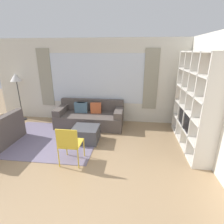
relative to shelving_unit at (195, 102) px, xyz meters
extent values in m
plane|color=#9E7F5B|center=(-2.71, -2.00, -1.14)|extent=(16.00, 16.00, 0.00)
cube|color=silver|center=(-2.71, 1.43, 0.21)|extent=(6.95, 0.07, 2.70)
cube|color=silver|center=(-2.71, 1.39, 0.31)|extent=(3.16, 0.01, 1.60)
cube|color=#9E9984|center=(-4.46, 1.38, 0.31)|extent=(0.44, 0.03, 1.90)
cube|color=#9E9984|center=(-0.96, 1.38, 0.31)|extent=(0.44, 0.03, 1.90)
cube|color=silver|center=(0.20, -0.30, 0.21)|extent=(0.07, 4.59, 2.70)
cube|color=slate|center=(-3.74, -0.18, -1.14)|extent=(2.64, 2.14, 0.01)
cube|color=silver|center=(0.16, 0.00, 0.01)|extent=(0.02, 2.09, 2.31)
cube|color=silver|center=(-0.03, -1.05, 0.01)|extent=(0.40, 0.04, 2.31)
cube|color=silver|center=(-0.03, -0.53, 0.01)|extent=(0.40, 0.04, 2.31)
cube|color=silver|center=(-0.03, 0.00, 0.01)|extent=(0.40, 0.04, 2.31)
cube|color=silver|center=(-0.03, 0.52, 0.01)|extent=(0.40, 0.04, 2.31)
cube|color=silver|center=(-0.03, 1.04, 0.01)|extent=(0.40, 0.04, 2.31)
cube|color=silver|center=(-0.03, 0.00, -1.12)|extent=(0.40, 2.09, 0.04)
cube|color=silver|center=(-0.03, 0.00, -0.68)|extent=(0.40, 2.09, 0.04)
cube|color=silver|center=(-0.03, 0.00, -0.22)|extent=(0.40, 2.09, 0.04)
cube|color=silver|center=(-0.03, 0.00, 0.25)|extent=(0.40, 2.09, 0.04)
cube|color=silver|center=(-0.03, 0.00, 0.71)|extent=(0.40, 2.09, 0.04)
cube|color=silver|center=(-0.03, 0.00, 1.15)|extent=(0.40, 2.09, 0.04)
cube|color=black|center=(-0.19, 0.01, -0.46)|extent=(0.04, 0.84, 0.39)
cube|color=black|center=(-0.17, 0.01, -0.65)|extent=(0.10, 0.24, 0.03)
cylinder|color=orange|center=(-0.05, -0.81, 0.80)|extent=(0.07, 0.07, 0.14)
cylinder|color=white|center=(-0.05, 0.82, 0.35)|extent=(0.09, 0.09, 0.18)
cube|color=orange|center=(-0.05, 0.75, -0.14)|extent=(0.09, 0.09, 0.13)
cube|color=red|center=(-0.05, 0.77, -1.07)|extent=(0.09, 0.09, 0.06)
cylinder|color=gold|center=(-0.05, -0.30, -1.07)|extent=(0.09, 0.09, 0.08)
cube|color=#564C47|center=(-2.85, 0.86, -0.94)|extent=(2.11, 0.96, 0.41)
cube|color=#564C47|center=(-2.85, 1.25, -0.54)|extent=(2.11, 0.18, 0.38)
cube|color=#564C47|center=(-3.78, 0.86, -0.63)|extent=(0.24, 0.90, 0.20)
cube|color=#564C47|center=(-1.91, 0.86, -0.63)|extent=(0.24, 0.90, 0.20)
cube|color=slate|center=(-3.11, 0.97, -0.56)|extent=(0.35, 0.14, 0.34)
cube|color=slate|center=(-3.19, 0.97, -0.56)|extent=(0.35, 0.14, 0.34)
cube|color=#C65B33|center=(-2.66, 0.97, -0.56)|extent=(0.35, 0.16, 0.34)
cube|color=#564C47|center=(-4.65, -0.74, -0.54)|extent=(0.18, 1.55, 0.38)
cube|color=#564C47|center=(-5.04, -0.08, -0.63)|extent=(0.90, 0.24, 0.20)
cube|color=#47474C|center=(-2.70, -0.16, -0.94)|extent=(0.68, 0.62, 0.40)
cylinder|color=black|center=(-5.36, 1.12, -1.13)|extent=(0.26, 0.26, 0.02)
cylinder|color=#2D2D30|center=(-5.36, 1.12, -0.45)|extent=(0.03, 0.03, 1.34)
cone|color=silver|center=(-5.36, 1.12, 0.36)|extent=(0.37, 0.37, 0.26)
cylinder|color=gold|center=(-2.56, -0.89, -0.92)|extent=(0.02, 0.02, 0.44)
cylinder|color=gold|center=(-2.97, -0.89, -0.92)|extent=(0.02, 0.02, 0.44)
cylinder|color=gold|center=(-2.56, -1.32, -0.92)|extent=(0.02, 0.02, 0.44)
cylinder|color=gold|center=(-2.97, -1.32, -0.92)|extent=(0.02, 0.02, 0.44)
cube|color=gold|center=(-2.76, -1.10, -0.69)|extent=(0.44, 0.46, 0.02)
cube|color=gold|center=(-2.76, -1.31, -0.48)|extent=(0.44, 0.02, 0.40)
camera|label=1|loc=(-1.50, -4.26, 1.16)|focal=28.00mm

